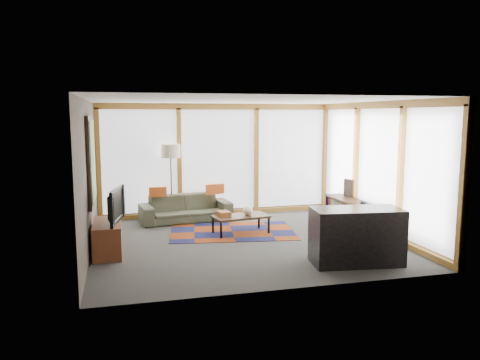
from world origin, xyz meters
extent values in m
plane|color=#2F302D|center=(0.00, 0.00, 0.00)|extent=(5.50, 5.50, 0.00)
cube|color=#3C352C|center=(-2.75, 0.00, 1.30)|extent=(0.04, 5.00, 2.60)
cube|color=#3C352C|center=(0.00, -2.50, 1.30)|extent=(5.50, 0.04, 2.60)
cube|color=silver|center=(0.00, 0.00, 2.60)|extent=(5.50, 5.00, 0.04)
cube|color=white|center=(0.00, 2.47, 1.30)|extent=(5.30, 0.02, 2.35)
cube|color=white|center=(2.72, 0.00, 1.30)|extent=(0.02, 4.80, 2.35)
cube|color=black|center=(-2.71, 0.30, 1.55)|extent=(0.05, 1.35, 1.55)
cube|color=gold|center=(-2.69, 0.30, 1.55)|extent=(0.02, 1.20, 1.40)
cube|color=#6A280A|center=(-0.08, 0.73, 0.01)|extent=(2.67, 1.92, 0.01)
imported|color=#313324|center=(-0.85, 1.94, 0.29)|extent=(2.07, 1.02, 0.58)
cube|color=#B24C1B|center=(-1.46, 1.92, 0.69)|extent=(0.38, 0.12, 0.21)
cube|color=#B24C1B|center=(-0.19, 1.95, 0.69)|extent=(0.42, 0.20, 0.22)
cube|color=brown|center=(-0.28, 0.61, 0.41)|extent=(0.27, 0.32, 0.09)
ellipsoid|color=silver|center=(0.21, 0.58, 0.45)|extent=(0.25, 0.25, 0.18)
ellipsoid|color=black|center=(2.39, -0.30, 0.62)|extent=(0.19, 0.19, 0.09)
ellipsoid|color=black|center=(2.44, 0.04, 0.61)|extent=(0.17, 0.17, 0.07)
cube|color=black|center=(2.58, 0.94, 0.77)|extent=(0.09, 0.29, 0.38)
cube|color=brown|center=(-2.47, -0.20, 0.27)|extent=(0.46, 1.09, 0.55)
imported|color=black|center=(-2.39, -0.20, 0.84)|extent=(0.32, 1.02, 0.58)
cube|color=black|center=(1.36, -1.71, 0.44)|extent=(1.47, 0.82, 0.88)
camera|label=1|loc=(-2.19, -8.22, 2.34)|focal=35.00mm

